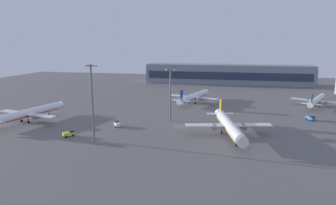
{
  "coord_description": "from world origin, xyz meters",
  "views": [
    {
      "loc": [
        21.57,
        -123.66,
        34.99
      ],
      "look_at": [
        -11.31,
        30.24,
        4.0
      ],
      "focal_mm": 32.65,
      "sensor_mm": 36.0,
      "label": 1
    }
  ],
  "objects_px": {
    "airplane_taxiway_distant": "(229,125)",
    "baggage_tractor": "(117,124)",
    "airplane_terminal_side": "(317,100)",
    "cargo_loader": "(69,134)",
    "airplane_far_stand": "(194,97)",
    "airplane_near_gate": "(28,113)",
    "apron_light_west": "(170,91)",
    "apron_light_east": "(92,98)",
    "maintenance_van": "(311,118)"
  },
  "relations": [
    {
      "from": "airplane_taxiway_distant",
      "to": "baggage_tractor",
      "type": "bearing_deg",
      "value": -16.47
    },
    {
      "from": "airplane_terminal_side",
      "to": "cargo_loader",
      "type": "xyz_separation_m",
      "value": [
        -106.09,
        -79.56,
        -2.25
      ]
    },
    {
      "from": "airplane_far_stand",
      "to": "airplane_near_gate",
      "type": "bearing_deg",
      "value": -121.23
    },
    {
      "from": "airplane_terminal_side",
      "to": "cargo_loader",
      "type": "distance_m",
      "value": 132.63
    },
    {
      "from": "airplane_terminal_side",
      "to": "baggage_tractor",
      "type": "height_order",
      "value": "airplane_terminal_side"
    },
    {
      "from": "airplane_terminal_side",
      "to": "baggage_tractor",
      "type": "relative_size",
      "value": 7.41
    },
    {
      "from": "apron_light_west",
      "to": "apron_light_east",
      "type": "bearing_deg",
      "value": -121.48
    },
    {
      "from": "airplane_near_gate",
      "to": "cargo_loader",
      "type": "distance_m",
      "value": 33.53
    },
    {
      "from": "apron_light_west",
      "to": "baggage_tractor",
      "type": "bearing_deg",
      "value": -143.38
    },
    {
      "from": "maintenance_van",
      "to": "apron_light_west",
      "type": "distance_m",
      "value": 65.4
    },
    {
      "from": "maintenance_van",
      "to": "baggage_tractor",
      "type": "bearing_deg",
      "value": -10.23
    },
    {
      "from": "airplane_taxiway_distant",
      "to": "airplane_terminal_side",
      "type": "distance_m",
      "value": 80.58
    },
    {
      "from": "apron_light_west",
      "to": "airplane_taxiway_distant",
      "type": "bearing_deg",
      "value": -33.69
    },
    {
      "from": "airplane_far_stand",
      "to": "maintenance_van",
      "type": "relative_size",
      "value": 8.27
    },
    {
      "from": "maintenance_van",
      "to": "airplane_near_gate",
      "type": "bearing_deg",
      "value": -16.1
    },
    {
      "from": "airplane_near_gate",
      "to": "apron_light_west",
      "type": "bearing_deg",
      "value": 26.68
    },
    {
      "from": "airplane_taxiway_distant",
      "to": "maintenance_van",
      "type": "relative_size",
      "value": 9.2
    },
    {
      "from": "baggage_tractor",
      "to": "apron_light_east",
      "type": "xyz_separation_m",
      "value": [
        -1.16,
        -19.63,
        14.54
      ]
    },
    {
      "from": "airplane_near_gate",
      "to": "airplane_terminal_side",
      "type": "relative_size",
      "value": 1.2
    },
    {
      "from": "airplane_taxiway_distant",
      "to": "maintenance_van",
      "type": "xyz_separation_m",
      "value": [
        36.33,
        31.24,
        -2.94
      ]
    },
    {
      "from": "apron_light_west",
      "to": "apron_light_east",
      "type": "distance_m",
      "value": 40.44
    },
    {
      "from": "airplane_near_gate",
      "to": "apron_light_west",
      "type": "height_order",
      "value": "apron_light_west"
    },
    {
      "from": "apron_light_west",
      "to": "maintenance_van",
      "type": "bearing_deg",
      "value": 12.27
    },
    {
      "from": "airplane_terminal_side",
      "to": "apron_light_east",
      "type": "bearing_deg",
      "value": -115.03
    },
    {
      "from": "airplane_taxiway_distant",
      "to": "apron_light_west",
      "type": "height_order",
      "value": "apron_light_west"
    },
    {
      "from": "baggage_tractor",
      "to": "maintenance_van",
      "type": "relative_size",
      "value": 0.99
    },
    {
      "from": "airplane_far_stand",
      "to": "airplane_terminal_side",
      "type": "relative_size",
      "value": 1.13
    },
    {
      "from": "airplane_terminal_side",
      "to": "airplane_taxiway_distant",
      "type": "bearing_deg",
      "value": -101.77
    },
    {
      "from": "apron_light_east",
      "to": "airplane_taxiway_distant",
      "type": "bearing_deg",
      "value": 19.53
    },
    {
      "from": "airplane_near_gate",
      "to": "apron_light_west",
      "type": "relative_size",
      "value": 1.7
    },
    {
      "from": "maintenance_van",
      "to": "cargo_loader",
      "type": "distance_m",
      "value": 105.64
    },
    {
      "from": "baggage_tractor",
      "to": "apron_light_east",
      "type": "bearing_deg",
      "value": -128.1
    },
    {
      "from": "airplane_far_stand",
      "to": "apron_light_west",
      "type": "xyz_separation_m",
      "value": [
        -5.06,
        -43.38,
        9.9
      ]
    },
    {
      "from": "airplane_terminal_side",
      "to": "apron_light_east",
      "type": "xyz_separation_m",
      "value": [
        -94.51,
        -82.28,
        12.28
      ]
    },
    {
      "from": "airplane_taxiway_distant",
      "to": "airplane_near_gate",
      "type": "height_order",
      "value": "airplane_taxiway_distant"
    },
    {
      "from": "airplane_taxiway_distant",
      "to": "airplane_terminal_side",
      "type": "xyz_separation_m",
      "value": [
        47.02,
        65.44,
        -0.68
      ]
    },
    {
      "from": "airplane_far_stand",
      "to": "airplane_terminal_side",
      "type": "bearing_deg",
      "value": 21.2
    },
    {
      "from": "baggage_tractor",
      "to": "airplane_terminal_side",
      "type": "bearing_deg",
      "value": -0.84
    },
    {
      "from": "maintenance_van",
      "to": "cargo_loader",
      "type": "bearing_deg",
      "value": -3.8
    },
    {
      "from": "airplane_near_gate",
      "to": "baggage_tractor",
      "type": "xyz_separation_m",
      "value": [
        41.92,
        0.61,
        -2.75
      ]
    },
    {
      "from": "airplane_near_gate",
      "to": "baggage_tractor",
      "type": "relative_size",
      "value": 8.89
    },
    {
      "from": "airplane_taxiway_distant",
      "to": "airplane_near_gate",
      "type": "bearing_deg",
      "value": -14.44
    },
    {
      "from": "airplane_taxiway_distant",
      "to": "baggage_tractor",
      "type": "height_order",
      "value": "airplane_taxiway_distant"
    },
    {
      "from": "airplane_far_stand",
      "to": "baggage_tractor",
      "type": "relative_size",
      "value": 8.36
    },
    {
      "from": "airplane_taxiway_distant",
      "to": "baggage_tractor",
      "type": "relative_size",
      "value": 9.31
    },
    {
      "from": "maintenance_van",
      "to": "cargo_loader",
      "type": "xyz_separation_m",
      "value": [
        -95.41,
        -45.37,
        0.0
      ]
    },
    {
      "from": "maintenance_van",
      "to": "apron_light_east",
      "type": "height_order",
      "value": "apron_light_east"
    },
    {
      "from": "cargo_loader",
      "to": "apron_light_east",
      "type": "bearing_deg",
      "value": 23.16
    },
    {
      "from": "airplane_taxiway_distant",
      "to": "airplane_far_stand",
      "type": "height_order",
      "value": "airplane_taxiway_distant"
    },
    {
      "from": "baggage_tractor",
      "to": "cargo_loader",
      "type": "xyz_separation_m",
      "value": [
        -12.75,
        -16.91,
        0.0
      ]
    }
  ]
}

